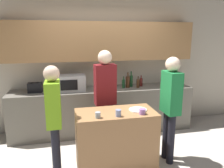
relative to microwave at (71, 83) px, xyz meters
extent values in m
cube|color=beige|center=(0.62, 0.34, 0.30)|extent=(6.40, 0.08, 2.70)
cube|color=#A37547|center=(0.62, 0.14, 0.78)|extent=(3.74, 0.32, 0.75)
cube|color=#6B665B|center=(0.62, -0.01, -0.60)|extent=(3.60, 0.62, 0.90)
cube|color=#996B42|center=(0.57, -1.32, -0.61)|extent=(1.14, 0.57, 0.88)
cube|color=#B7BABC|center=(0.00, 0.00, 0.00)|extent=(0.52, 0.38, 0.30)
cube|color=black|center=(-0.05, -0.19, 0.00)|extent=(0.31, 0.01, 0.19)
cube|color=black|center=(-0.67, 0.00, -0.06)|extent=(0.26, 0.16, 0.18)
cube|color=black|center=(-0.72, 0.00, 0.03)|extent=(0.02, 0.11, 0.01)
cube|color=black|center=(-0.62, 0.00, 0.03)|extent=(0.02, 0.11, 0.01)
cylinder|color=#333D4C|center=(2.15, 0.00, -0.10)|extent=(0.14, 0.14, 0.10)
cylinder|color=#38662D|center=(2.15, 0.00, 0.04)|extent=(0.01, 0.01, 0.18)
sphere|color=#3D7A38|center=(2.15, 0.00, 0.18)|extent=(0.13, 0.13, 0.13)
cylinder|color=#194723|center=(1.03, -0.02, -0.07)|extent=(0.06, 0.06, 0.17)
cylinder|color=#194723|center=(1.03, -0.02, 0.05)|extent=(0.02, 0.02, 0.07)
cylinder|color=#472814|center=(1.13, -0.01, -0.04)|extent=(0.08, 0.08, 0.23)
cylinder|color=#472814|center=(1.13, -0.01, 0.12)|extent=(0.03, 0.03, 0.09)
cylinder|color=#194723|center=(1.22, 0.06, -0.03)|extent=(0.07, 0.07, 0.23)
cylinder|color=#194723|center=(1.22, 0.06, 0.13)|extent=(0.03, 0.03, 0.09)
cylinder|color=#472814|center=(1.33, -0.06, -0.07)|extent=(0.07, 0.07, 0.17)
cylinder|color=#472814|center=(1.33, -0.06, 0.05)|extent=(0.02, 0.02, 0.07)
cylinder|color=maroon|center=(1.43, 0.05, -0.07)|extent=(0.07, 0.07, 0.17)
cylinder|color=maroon|center=(1.43, 0.05, 0.05)|extent=(0.02, 0.02, 0.06)
cylinder|color=white|center=(0.90, -1.32, -0.16)|extent=(0.26, 0.26, 0.01)
cylinder|color=#9C6BC0|center=(0.90, -1.49, -0.13)|extent=(0.09, 0.09, 0.08)
cylinder|color=#7B8AB7|center=(0.56, -1.50, -0.12)|extent=(0.08, 0.08, 0.09)
cylinder|color=#99A5AD|center=(0.28, -1.49, -0.13)|extent=(0.07, 0.07, 0.08)
cylinder|color=black|center=(-0.28, -1.24, -0.67)|extent=(0.11, 0.11, 0.76)
cylinder|color=black|center=(-0.28, -1.40, -0.67)|extent=(0.11, 0.11, 0.76)
cube|color=#77B11E|center=(-0.28, -1.32, 0.01)|extent=(0.19, 0.34, 0.60)
sphere|color=beige|center=(-0.28, -1.32, 0.42)|extent=(0.21, 0.21, 0.21)
cylinder|color=black|center=(1.42, -1.38, -0.65)|extent=(0.11, 0.11, 0.80)
cylinder|color=black|center=(1.41, -1.22, -0.65)|extent=(0.11, 0.11, 0.80)
cube|color=#1C773B|center=(1.42, -1.30, 0.06)|extent=(0.20, 0.34, 0.63)
sphere|color=beige|center=(1.42, -1.30, 0.49)|extent=(0.22, 0.22, 0.22)
cylinder|color=black|center=(0.60, -0.76, -0.63)|extent=(0.11, 0.11, 0.83)
cylinder|color=black|center=(0.44, -0.78, -0.63)|extent=(0.11, 0.11, 0.83)
cube|color=maroon|center=(0.52, -0.77, 0.11)|extent=(0.36, 0.22, 0.66)
sphere|color=beige|center=(0.52, -0.77, 0.55)|extent=(0.23, 0.23, 0.23)
camera|label=1|loc=(-0.11, -4.17, 0.90)|focal=35.00mm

